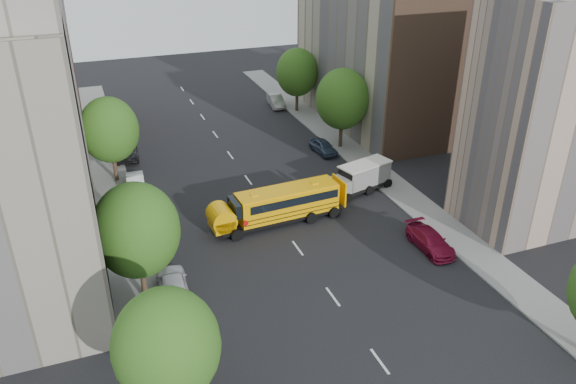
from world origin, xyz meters
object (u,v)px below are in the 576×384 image
parked_car_4 (323,147)px  street_tree_2 (109,130)px  street_tree_0 (167,346)px  street_tree_1 (136,230)px  parked_car_1 (135,181)px  parked_car_2 (126,152)px  street_tree_4 (342,99)px  parked_car_3 (430,241)px  street_tree_5 (297,72)px  safari_truck (361,177)px  parked_car_0 (173,285)px  school_bus (278,204)px  parked_car_5 (276,101)px

parked_car_4 → street_tree_2: bearing=172.7°
street_tree_0 → street_tree_1: 10.00m
street_tree_1 → street_tree_2: street_tree_1 is taller
parked_car_1 → parked_car_2: 7.11m
street_tree_4 → parked_car_3: street_tree_4 is taller
street_tree_5 → safari_truck: street_tree_5 is taller
street_tree_2 → safari_truck: street_tree_2 is taller
parked_car_2 → parked_car_3: 30.51m
street_tree_2 → street_tree_5: 25.06m
parked_car_0 → parked_car_4: size_ratio=1.21×
street_tree_4 → safari_truck: size_ratio=1.33×
street_tree_1 → parked_car_3: street_tree_1 is taller
street_tree_2 → parked_car_3: 28.01m
street_tree_1 → street_tree_2: 18.00m
safari_truck → parked_car_4: bearing=71.9°
school_bus → street_tree_0: bearing=-127.9°
street_tree_2 → parked_car_4: street_tree_2 is taller
parked_car_4 → parked_car_5: bearing=83.0°
school_bus → safari_truck: school_bus is taller
parked_car_0 → parked_car_5: bearing=-115.9°
parked_car_0 → street_tree_2: bearing=-81.2°
safari_truck → parked_car_0: 19.77m
street_tree_5 → parked_car_5: bearing=123.3°
safari_truck → parked_car_2: bearing=126.1°
street_tree_1 → parked_car_5: size_ratio=1.83×
parked_car_2 → street_tree_0: bearing=91.4°
school_bus → parked_car_4: size_ratio=2.58×
safari_truck → street_tree_5: bearing=67.8°
street_tree_1 → parked_car_1: (1.40, 15.85, -4.27)m
street_tree_0 → parked_car_2: (1.40, 32.96, -3.98)m
parked_car_3 → parked_car_5: parked_car_5 is taller
street_tree_5 → parked_car_3: 31.71m
school_bus → parked_car_5: 28.17m
parked_car_3 → parked_car_4: bearing=89.8°
parked_car_4 → street_tree_4: bearing=13.1°
street_tree_4 → parked_car_5: 15.33m
street_tree_4 → parked_car_4: street_tree_4 is taller
parked_car_0 → parked_car_3: bearing=-179.7°
parked_car_1 → parked_car_0: bearing=94.8°
parked_car_4 → parked_car_0: bearing=-140.9°
street_tree_5 → parked_car_3: (-2.20, -31.38, -4.04)m
parked_car_3 → parked_car_4: (0.00, 18.65, 0.00)m
street_tree_2 → parked_car_4: 20.25m
street_tree_4 → parked_car_1: size_ratio=1.95×
parked_car_4 → parked_car_5: parked_car_5 is taller
street_tree_2 → street_tree_4: bearing=0.0°
parked_car_0 → parked_car_1: size_ratio=1.13×
parked_car_3 → street_tree_2: bearing=135.4°
parked_car_3 → parked_car_2: bearing=126.9°
street_tree_1 → parked_car_2: size_ratio=1.66×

